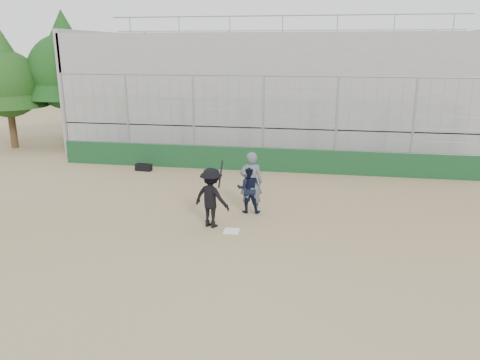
% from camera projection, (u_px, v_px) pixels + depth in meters
% --- Properties ---
extents(ground, '(90.00, 90.00, 0.00)m').
position_uv_depth(ground, '(232.00, 231.00, 13.47)').
color(ground, olive).
rests_on(ground, ground).
extents(home_plate, '(0.44, 0.44, 0.02)m').
position_uv_depth(home_plate, '(232.00, 231.00, 13.47)').
color(home_plate, white).
rests_on(home_plate, ground).
extents(backstop, '(18.10, 0.25, 4.04)m').
position_uv_depth(backstop, '(263.00, 149.00, 19.84)').
color(backstop, '#11381B').
rests_on(backstop, ground).
extents(bleachers, '(20.25, 6.70, 6.98)m').
position_uv_depth(bleachers, '(276.00, 91.00, 23.99)').
color(bleachers, gray).
rests_on(bleachers, ground).
extents(tree_left, '(4.48, 4.48, 7.00)m').
position_uv_depth(tree_left, '(65.00, 62.00, 24.52)').
color(tree_left, '#362113').
rests_on(tree_left, ground).
extents(tree_right, '(3.84, 3.84, 6.00)m').
position_uv_depth(tree_right, '(6.00, 75.00, 23.69)').
color(tree_right, '#3B2715').
rests_on(tree_right, ground).
extents(batter_at_plate, '(1.31, 1.03, 1.93)m').
position_uv_depth(batter_at_plate, '(211.00, 197.00, 13.63)').
color(batter_at_plate, black).
rests_on(batter_at_plate, ground).
extents(catcher_crouched, '(0.78, 0.62, 1.07)m').
position_uv_depth(catcher_crouched, '(249.00, 197.00, 14.87)').
color(catcher_crouched, black).
rests_on(catcher_crouched, ground).
extents(umpire, '(0.80, 0.60, 1.79)m').
position_uv_depth(umpire, '(251.00, 186.00, 14.80)').
color(umpire, '#505866').
rests_on(umpire, ground).
extents(equipment_bag, '(0.71, 0.35, 0.33)m').
position_uv_depth(equipment_bag, '(144.00, 167.00, 20.06)').
color(equipment_bag, black).
rests_on(equipment_bag, ground).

